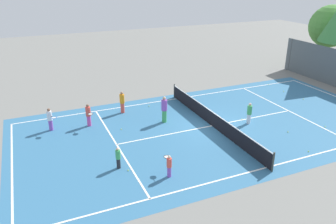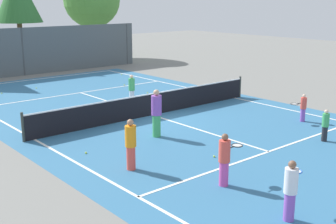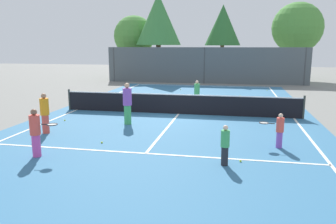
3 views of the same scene
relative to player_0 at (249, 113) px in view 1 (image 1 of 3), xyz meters
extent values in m
plane|color=slate|center=(-0.63, -2.41, -0.74)|extent=(80.00, 80.00, 0.00)
cube|color=teal|center=(-0.63, -2.41, -0.74)|extent=(13.00, 25.00, 0.00)
cube|color=white|center=(-6.13, -2.41, -0.73)|extent=(0.10, 24.00, 0.01)
cube|color=white|center=(4.87, -2.41, -0.73)|extent=(0.10, 24.00, 0.01)
cube|color=white|center=(-0.63, -14.41, -0.73)|extent=(11.00, 0.10, 0.01)
cube|color=white|center=(-0.63, -8.81, -0.73)|extent=(11.00, 0.10, 0.01)
cube|color=white|center=(-0.63, 3.99, -0.73)|extent=(11.00, 0.10, 0.01)
cube|color=white|center=(-0.63, -2.41, -0.73)|extent=(0.10, 12.80, 0.01)
cylinder|color=#333833|center=(-6.53, -2.41, -0.19)|extent=(0.10, 0.10, 1.10)
cylinder|color=#333833|center=(5.27, -2.41, -0.19)|extent=(0.10, 0.10, 1.10)
cube|color=black|center=(-0.63, -2.41, -0.27)|extent=(11.80, 0.03, 0.95)
cube|color=white|center=(-0.63, -2.41, 0.23)|extent=(11.80, 0.04, 0.05)
cylinder|color=#3F4447|center=(-9.13, 11.59, 0.86)|extent=(0.12, 0.12, 3.20)
cylinder|color=brown|center=(-8.27, 15.43, 0.63)|extent=(0.32, 0.32, 2.74)
sphere|color=#4C8E3D|center=(-8.27, 15.43, 3.56)|extent=(4.15, 4.15, 4.15)
cylinder|color=silver|center=(0.00, 0.00, -0.40)|extent=(0.25, 0.25, 0.67)
cylinder|color=#3FA559|center=(0.00, 0.00, 0.23)|extent=(0.31, 0.31, 0.59)
sphere|color=beige|center=(0.00, 0.00, 0.61)|extent=(0.18, 0.18, 0.18)
cylinder|color=#232328|center=(1.85, -9.38, -0.47)|extent=(0.20, 0.20, 0.55)
cylinder|color=#3FA559|center=(1.85, -9.38, 0.05)|extent=(0.25, 0.25, 0.48)
sphere|color=beige|center=(1.85, -9.38, 0.37)|extent=(0.15, 0.15, 0.15)
cylinder|color=#E54C3F|center=(-5.13, -7.10, -0.37)|extent=(0.27, 0.27, 0.74)
cylinder|color=orange|center=(-5.13, -7.10, 0.32)|extent=(0.34, 0.34, 0.64)
sphere|color=#A37556|center=(-5.13, -7.10, 0.74)|extent=(0.20, 0.20, 0.20)
cylinder|color=#D14799|center=(-3.87, -9.73, -0.39)|extent=(0.26, 0.26, 0.70)
cylinder|color=#E54C3F|center=(-3.87, -9.73, 0.26)|extent=(0.32, 0.32, 0.61)
sphere|color=brown|center=(-3.87, -9.73, 0.67)|extent=(0.19, 0.19, 0.19)
cylinder|color=black|center=(-3.56, -9.70, 0.30)|extent=(0.20, 0.05, 0.03)
torus|color=black|center=(-3.32, -9.69, 0.30)|extent=(0.35, 0.35, 0.03)
cylinder|color=silver|center=(-3.32, -9.69, 0.30)|extent=(0.30, 0.30, 0.00)
cylinder|color=purple|center=(-4.19, -12.07, -0.40)|extent=(0.25, 0.25, 0.69)
cylinder|color=silver|center=(-4.19, -12.07, 0.25)|extent=(0.32, 0.32, 0.60)
sphere|color=brown|center=(-4.19, -12.07, 0.64)|extent=(0.19, 0.19, 0.19)
cylinder|color=black|center=(-3.91, -11.95, 0.28)|extent=(0.19, 0.11, 0.03)
torus|color=blue|center=(-3.68, -11.84, 0.28)|extent=(0.44, 0.44, 0.03)
cylinder|color=silver|center=(-3.68, -11.84, 0.28)|extent=(0.37, 0.37, 0.00)
cylinder|color=purple|center=(3.60, -7.32, -0.47)|extent=(0.20, 0.20, 0.55)
cylinder|color=#E54C3F|center=(3.60, -7.32, 0.05)|extent=(0.25, 0.25, 0.48)
sphere|color=beige|center=(3.60, -7.32, 0.36)|extent=(0.15, 0.15, 0.15)
cylinder|color=black|center=(3.33, -7.27, 0.07)|extent=(0.20, 0.07, 0.03)
torus|color=black|center=(3.08, -7.22, 0.07)|extent=(0.39, 0.39, 0.03)
cylinder|color=silver|center=(3.08, -7.22, 0.07)|extent=(0.32, 0.32, 0.00)
cylinder|color=#3FA559|center=(-2.46, -5.01, -0.32)|extent=(0.31, 0.31, 0.84)
cylinder|color=purple|center=(-2.46, -5.01, 0.47)|extent=(0.38, 0.38, 0.73)
sphere|color=tan|center=(-2.46, -5.01, 0.95)|extent=(0.23, 0.23, 0.23)
cube|color=green|center=(1.35, -1.74, -0.56)|extent=(0.38, 0.33, 0.36)
sphere|color=#CCE533|center=(1.28, -1.74, -0.35)|extent=(0.07, 0.07, 0.07)
sphere|color=#CCE533|center=(1.43, -1.69, -0.35)|extent=(0.07, 0.07, 0.07)
sphere|color=#CCE533|center=(-6.06, 6.59, -0.71)|extent=(0.07, 0.07, 0.07)
sphere|color=#CCE533|center=(-2.00, 6.69, -0.71)|extent=(0.07, 0.07, 0.07)
sphere|color=#CCE533|center=(-4.06, 6.54, -0.71)|extent=(0.07, 0.07, 0.07)
sphere|color=#CCE533|center=(4.48, 0.80, -0.71)|extent=(0.07, 0.07, 0.07)
sphere|color=#CCE533|center=(2.31, -9.02, -0.71)|extent=(0.07, 0.07, 0.07)
sphere|color=#CCE533|center=(2.46, 4.21, -0.71)|extent=(0.07, 0.07, 0.07)
sphere|color=#CCE533|center=(-0.70, -0.03, -0.71)|extent=(0.07, 0.07, 0.07)
sphere|color=#CCE533|center=(2.10, 1.48, -0.71)|extent=(0.07, 0.07, 0.07)
sphere|color=#CCE533|center=(-2.45, -8.00, -0.71)|extent=(0.07, 0.07, 0.07)
sphere|color=#CCE533|center=(-2.28, -1.54, -0.71)|extent=(0.07, 0.07, 0.07)
sphere|color=#CCE533|center=(-5.47, -4.98, -0.71)|extent=(0.07, 0.07, 0.07)
camera|label=1|loc=(16.31, -12.94, 8.54)|focal=35.73mm
camera|label=2|loc=(-12.39, -17.42, 4.26)|focal=47.31mm
camera|label=3|loc=(2.04, -18.70, 2.66)|focal=35.94mm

